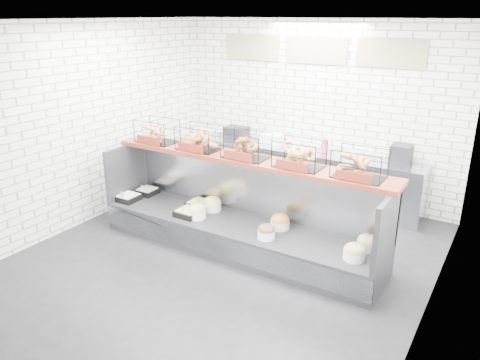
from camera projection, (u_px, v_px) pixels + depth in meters
The scene contains 5 objects.
ground at pixel (225, 258), 6.22m from camera, with size 5.50×5.50×0.00m, color black.
room_shell at pixel (249, 97), 6.01m from camera, with size 5.02×5.51×3.01m.
display_case at pixel (239, 226), 6.39m from camera, with size 4.00×0.90×1.20m.
bagel_shelf at pixel (246, 149), 6.16m from camera, with size 4.10×0.50×0.40m.
prep_counter at pixel (303, 174), 8.01m from camera, with size 4.00×0.60×1.20m.
Camera 1 is at (3.05, -4.59, 3.07)m, focal length 35.00 mm.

